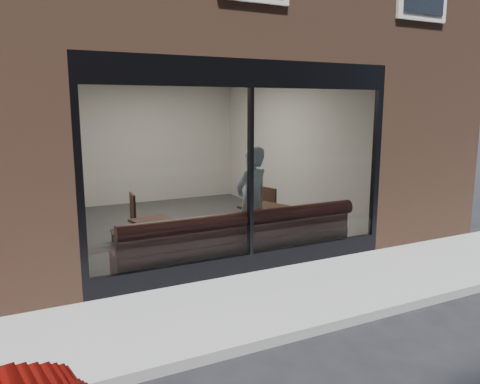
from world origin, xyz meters
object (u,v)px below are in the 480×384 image
banquette (239,251)px  cafe_chair_left (123,232)px  cafe_chair_right (261,224)px  person (252,203)px  cafe_table_right (264,207)px  cafe_table_left (154,221)px

banquette → cafe_chair_left: (-1.41, 1.95, 0.01)m
banquette → cafe_chair_left: banquette is taller
cafe_chair_right → person: bearing=38.6°
cafe_table_right → cafe_chair_right: bearing=63.8°
person → cafe_chair_right: size_ratio=4.54×
person → cafe_table_left: person is taller
cafe_table_right → cafe_chair_left: (-2.26, 1.27, -0.50)m
person → banquette: bearing=13.8°
cafe_chair_right → cafe_table_left: bearing=2.6°
cafe_chair_left → banquette: bearing=130.1°
cafe_table_left → cafe_chair_left: size_ratio=1.38×
cafe_table_right → person: bearing=-137.0°
cafe_chair_left → cafe_chair_right: bearing=170.3°
banquette → person: person is taller
person → cafe_table_right: size_ratio=2.77×
cafe_table_right → cafe_table_left: bearing=-176.4°
person → cafe_chair_left: 2.57m
banquette → cafe_chair_left: 2.41m
person → cafe_chair_right: bearing=-145.0°
cafe_table_left → cafe_chair_left: 1.50m
cafe_table_right → cafe_chair_left: cafe_table_right is taller
cafe_table_left → cafe_chair_right: size_ratio=1.44×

